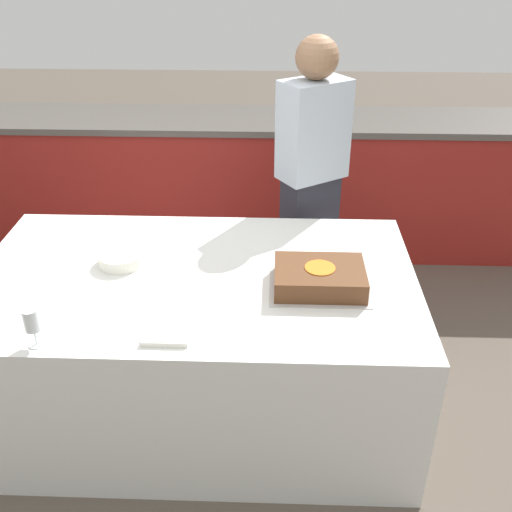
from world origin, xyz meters
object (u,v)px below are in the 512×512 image
Objects in this scene: person_cutting_cake at (311,183)px; wine_glass at (32,321)px; cake at (319,278)px; plate_stack at (121,258)px.

wine_glass is at bearing 17.02° from person_cutting_cake.
cake reaches higher than plate_stack.
cake is 1.11m from wine_glass.
cake is 2.05× the size of plate_stack.
person_cutting_cake reaches higher than wine_glass.
plate_stack is at bearing 169.47° from cake.
wine_glass reaches higher than plate_stack.
cake is 0.85m from person_cutting_cake.
cake is 2.67× the size of wine_glass.
cake is 0.26× the size of person_cutting_cake.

